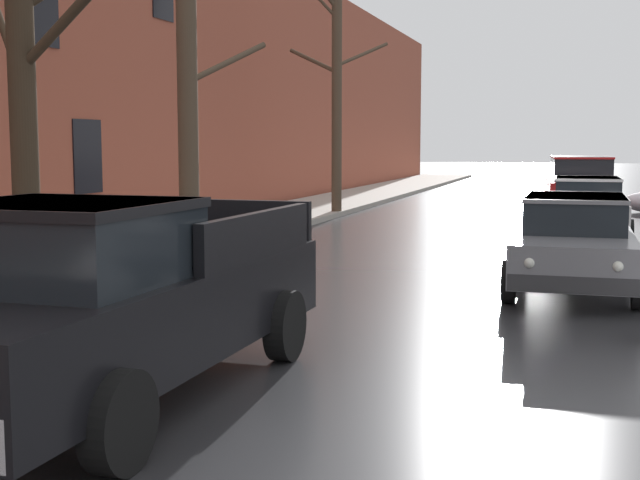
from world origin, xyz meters
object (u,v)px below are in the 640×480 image
Objects in this scene: pickup_truck_black_approaching_near_lane at (106,299)px; bare_tree_far_down_block at (335,88)px; bare_tree_mid_block at (192,63)px; sedan_white_parked_kerbside_mid at (587,207)px; sedan_grey_parked_kerbside_close at (574,240)px; suv_red_parked_far_down_block at (580,185)px; bare_tree_second_along_sidewalk at (26,49)px.

bare_tree_far_down_block is at bearing 100.03° from pickup_truck_black_approaching_near_lane.
bare_tree_mid_block is 10.15m from bare_tree_far_down_block.
sedan_white_parked_kerbside_mid is at bearing -30.89° from bare_tree_far_down_block.
pickup_truck_black_approaching_near_lane is at bearing -118.28° from sedan_grey_parked_kerbside_close.
sedan_white_parked_kerbside_mid is 0.85× the size of suv_red_parked_far_down_block.
bare_tree_far_down_block reaches higher than pickup_truck_black_approaching_near_lane.
bare_tree_second_along_sidewalk is at bearing -152.72° from sedan_grey_parked_kerbside_close.
sedan_white_parked_kerbside_mid is (3.97, 14.30, -0.13)m from pickup_truck_black_approaching_near_lane.
bare_tree_mid_block is 1.63× the size of sedan_grey_parked_kerbside_close.
bare_tree_second_along_sidewalk reaches higher than sedan_grey_parked_kerbside_close.
bare_tree_mid_block is (-0.01, 5.05, 0.25)m from bare_tree_second_along_sidewalk.
sedan_grey_parked_kerbside_close is (7.08, -11.62, -3.08)m from bare_tree_far_down_block.
bare_tree_far_down_block is at bearing -169.42° from suv_red_parked_far_down_block.
bare_tree_second_along_sidewalk is 0.86× the size of bare_tree_far_down_block.
sedan_white_parked_kerbside_mid is at bearing -87.94° from suv_red_parked_far_down_block.
sedan_grey_parked_kerbside_close is (6.94, 3.58, -2.68)m from bare_tree_second_along_sidewalk.
bare_tree_mid_block is 13.67m from suv_red_parked_far_down_block.
bare_tree_second_along_sidewalk is 13.26m from sedan_white_parked_kerbside_mid.
bare_tree_second_along_sidewalk is 5.33m from pickup_truck_black_approaching_near_lane.
bare_tree_second_along_sidewalk is 18.08m from suv_red_parked_far_down_block.
bare_tree_second_along_sidewalk is at bearing -89.47° from bare_tree_far_down_block.
suv_red_parked_far_down_block is (6.93, 16.52, -2.44)m from bare_tree_second_along_sidewalk.
suv_red_parked_far_down_block is at bearing 79.32° from pickup_truck_black_approaching_near_lane.
suv_red_parked_far_down_block is (6.93, 11.47, -2.69)m from bare_tree_mid_block.
pickup_truck_black_approaching_near_lane is at bearing -105.51° from sedan_white_parked_kerbside_mid.
bare_tree_second_along_sidewalk is 1.30× the size of suv_red_parked_far_down_block.
bare_tree_mid_block is 7.68m from sedan_grey_parked_kerbside_close.
pickup_truck_black_approaching_near_lane is 20.32m from suv_red_parked_far_down_block.
pickup_truck_black_approaching_near_lane reaches higher than sedan_white_parked_kerbside_mid.
bare_tree_mid_block is at bearing 90.06° from bare_tree_second_along_sidewalk.
bare_tree_mid_block reaches higher than sedan_grey_parked_kerbside_close.
bare_tree_second_along_sidewalk is 15.21m from bare_tree_far_down_block.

